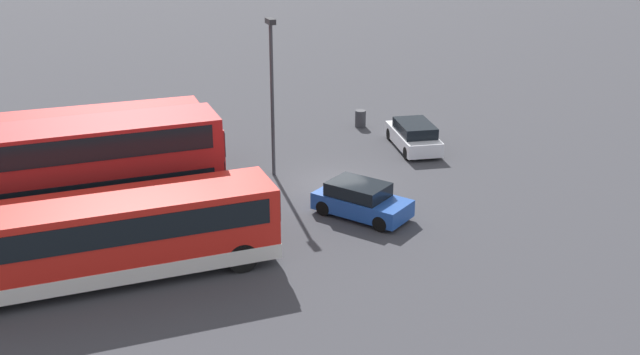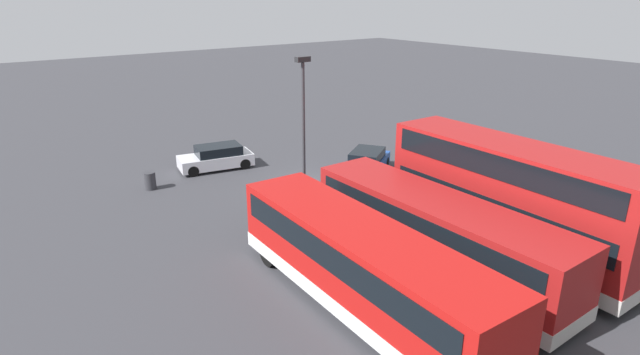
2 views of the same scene
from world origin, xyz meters
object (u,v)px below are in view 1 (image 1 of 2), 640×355
object	(u,v)px
bus_double_decker_second	(82,178)
waste_bin_yellow	(360,119)
car_hatchback_silver	(414,136)
car_small_green	(361,200)
bus_single_deck_near_end	(108,236)
bus_single_deck_fourth	(80,141)
lamp_post_tall	(272,85)
bus_single_deck_third	(92,167)

from	to	relation	value
bus_double_decker_second	waste_bin_yellow	size ratio (longest dim) A/B	11.04
car_hatchback_silver	car_small_green	bearing A→B (deg)	138.16
bus_single_deck_near_end	waste_bin_yellow	xyz separation A→B (m)	(12.75, -15.23, -1.15)
bus_single_deck_fourth	lamp_post_tall	distance (m)	9.39
bus_single_deck_near_end	car_hatchback_silver	bearing A→B (deg)	-62.74
bus_single_deck_third	car_small_green	size ratio (longest dim) A/B	2.58
bus_double_decker_second	lamp_post_tall	world-z (taller)	lamp_post_tall
bus_single_deck_third	car_hatchback_silver	distance (m)	16.03
car_small_green	bus_single_deck_near_end	bearing A→B (deg)	99.19
bus_single_deck_third	car_hatchback_silver	xyz separation A→B (m)	(1.21, -15.96, -0.92)
bus_single_deck_third	bus_single_deck_fourth	xyz separation A→B (m)	(3.79, 0.16, 0.00)
bus_double_decker_second	bus_single_deck_third	size ratio (longest dim) A/B	0.95
car_small_green	car_hatchback_silver	bearing A→B (deg)	-41.84
bus_single_deck_near_end	waste_bin_yellow	distance (m)	19.90
bus_single_deck_near_end	car_small_green	world-z (taller)	bus_single_deck_near_end
bus_double_decker_second	lamp_post_tall	bearing A→B (deg)	-67.04
car_hatchback_silver	bus_double_decker_second	bearing A→B (deg)	105.60
car_small_green	waste_bin_yellow	world-z (taller)	car_small_green
bus_single_deck_third	car_small_green	distance (m)	11.41
bus_double_decker_second	waste_bin_yellow	xyz separation A→B (m)	(9.03, -15.62, -1.97)
bus_single_deck_near_end	bus_double_decker_second	world-z (taller)	bus_double_decker_second
bus_double_decker_second	car_hatchback_silver	bearing A→B (deg)	-74.40
waste_bin_yellow	bus_single_deck_third	bearing A→B (deg)	110.51
bus_single_deck_third	lamp_post_tall	distance (m)	8.56
bus_single_deck_near_end	bus_single_deck_fourth	xyz separation A→B (m)	(10.94, -0.10, -0.00)
bus_double_decker_second	car_small_green	distance (m)	10.95
bus_single_deck_near_end	car_hatchback_silver	world-z (taller)	bus_single_deck_near_end
waste_bin_yellow	car_hatchback_silver	bearing A→B (deg)	-167.30
bus_single_deck_near_end	car_hatchback_silver	xyz separation A→B (m)	(8.36, -16.22, -0.92)
car_small_green	lamp_post_tall	bearing A→B (deg)	17.56
bus_single_deck_fourth	car_hatchback_silver	bearing A→B (deg)	-99.10
car_hatchback_silver	bus_single_deck_near_end	bearing A→B (deg)	117.26
bus_double_decker_second	car_small_green	xyz separation A→B (m)	(-2.07, -10.61, -1.75)
car_hatchback_silver	waste_bin_yellow	world-z (taller)	car_hatchback_silver
bus_single_deck_third	bus_single_deck_near_end	bearing A→B (deg)	177.91
bus_double_decker_second	car_hatchback_silver	world-z (taller)	bus_double_decker_second
bus_single_deck_fourth	waste_bin_yellow	xyz separation A→B (m)	(1.81, -15.13, -1.15)
car_hatchback_silver	lamp_post_tall	size ratio (longest dim) A/B	0.63
lamp_post_tall	waste_bin_yellow	distance (m)	9.48
lamp_post_tall	waste_bin_yellow	bearing A→B (deg)	-52.19
bus_double_decker_second	bus_single_deck_third	xyz separation A→B (m)	(3.43, -0.65, -0.83)
bus_single_deck_fourth	car_hatchback_silver	world-z (taller)	bus_single_deck_fourth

